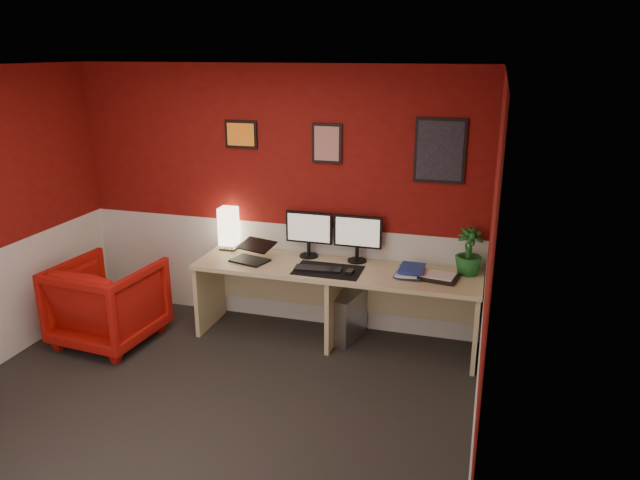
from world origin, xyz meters
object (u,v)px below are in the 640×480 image
Objects in this scene: laptop at (249,250)px; potted_plant at (469,252)px; shoji_lamp at (229,229)px; pc_tower at (347,316)px; armchair at (108,302)px; monitor_left at (309,227)px; zen_tray at (437,277)px; desk at (335,305)px; monitor_right at (358,232)px.

potted_plant reaches higher than laptop.
pc_tower is at bearing -6.69° from shoji_lamp.
monitor_left is at bearing -149.63° from armchair.
zen_tray is 3.00m from armchair.
desk is 7.43× the size of zen_tray.
laptop is at bearing -178.48° from zen_tray.
laptop is 0.57× the size of monitor_right.
armchair is at bearing -154.60° from monitor_left.
desk is at bearing -35.68° from monitor_left.
shoji_lamp is at bearing 179.71° from monitor_right.
armchair is (-2.17, -0.80, -0.63)m from monitor_right.
laptop is 1.72m from zen_tray.
zen_tray is 0.36m from potted_plant.
desk is 2.10m from armchair.
shoji_lamp is at bearing -132.23° from armchair.
desk is 3.05× the size of armchair.
potted_plant is at bearing 17.43° from pc_tower.
monitor_right is 1.40× the size of potted_plant.
zen_tray is at bearing 5.87° from pc_tower.
potted_plant is 0.49× the size of armchair.
monitor_left is 0.68× the size of armchair.
laptop is at bearing -149.64° from monitor_left.
potted_plant is (2.30, -0.06, 0.01)m from shoji_lamp.
monitor_right is 0.81m from pc_tower.
shoji_lamp is at bearing 173.26° from zen_tray.
monitor_right is (0.47, -0.00, 0.00)m from monitor_left.
laptop is 0.73× the size of pc_tower.
monitor_left reaches higher than potted_plant.
potted_plant is at bearing -2.92° from monitor_right.
monitor_left is at bearing 168.96° from zen_tray.
armchair is (-2.11, -0.66, 0.16)m from pc_tower.
laptop is 1.10m from pc_tower.
monitor_right is (0.15, 0.23, 0.66)m from desk.
monitor_left is at bearing 177.86° from potted_plant.
zen_tray reaches higher than desk.
zen_tray is at bearing -6.74° from shoji_lamp.
monitor_right reaches higher than potted_plant.
desk is 6.50× the size of shoji_lamp.
monitor_left is 1.48m from potted_plant.
armchair reaches higher than zen_tray.
shoji_lamp is at bearing 168.42° from desk.
zen_tray reaches higher than pc_tower.
desk is 7.88× the size of laptop.
monitor_left is at bearing 179.52° from monitor_right.
desk is 0.94m from laptop.
armchair is (-1.69, -0.80, -0.63)m from monitor_left.
potted_plant reaches higher than armchair.
pc_tower is (-0.05, -0.14, -0.80)m from monitor_right.
monitor_right is (1.29, -0.01, 0.09)m from shoji_lamp.
armchair is (-1.21, -0.52, -0.45)m from laptop.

